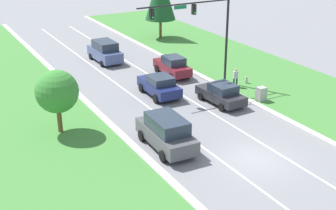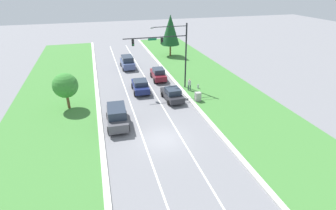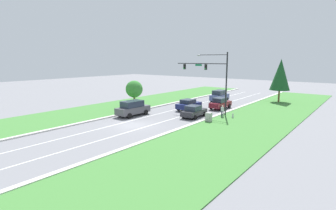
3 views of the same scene
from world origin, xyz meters
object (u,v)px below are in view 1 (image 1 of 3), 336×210
burgundy_sedan (173,66)px  oak_near_left_tree (57,92)px  fire_hydrant (247,80)px  graphite_suv (166,132)px  utility_cabinet (261,94)px  pedestrian (236,77)px  slate_blue_suv (105,51)px  navy_sedan (159,85)px  charcoal_sedan (221,94)px  traffic_signal_mast (205,19)px

burgundy_sedan → oak_near_left_tree: 14.40m
fire_hydrant → graphite_suv: bearing=-149.2°
fire_hydrant → utility_cabinet: bearing=-112.3°
burgundy_sedan → pedestrian: size_ratio=2.68×
burgundy_sedan → slate_blue_suv: slate_blue_suv is taller
navy_sedan → pedestrian: size_ratio=2.70×
charcoal_sedan → utility_cabinet: 3.21m
charcoal_sedan → pedestrian: size_ratio=2.60×
graphite_suv → oak_near_left_tree: (-5.13, 5.47, 1.83)m
burgundy_sedan → pedestrian: burgundy_sedan is taller
graphite_suv → charcoal_sedan: (7.33, 4.46, -0.28)m
traffic_signal_mast → navy_sedan: traffic_signal_mast is taller
fire_hydrant → pedestrian: bearing=-169.3°
burgundy_sedan → navy_sedan: burgundy_sedan is taller
slate_blue_suv → utility_cabinet: size_ratio=3.99×
navy_sedan → fire_hydrant: (7.92, -1.21, -0.54)m
burgundy_sedan → fire_hydrant: size_ratio=6.47×
traffic_signal_mast → burgundy_sedan: size_ratio=1.95×
slate_blue_suv → fire_hydrant: slate_blue_suv is taller
charcoal_sedan → slate_blue_suv: size_ratio=0.93×
utility_cabinet → fire_hydrant: size_ratio=1.69×
charcoal_sedan → oak_near_left_tree: size_ratio=1.00×
oak_near_left_tree → graphite_suv: bearing=-46.8°
graphite_suv → slate_blue_suv: bearing=81.3°
charcoal_sedan → oak_near_left_tree: (-12.46, 1.01, 2.11)m
utility_cabinet → pedestrian: bearing=87.6°
graphite_suv → pedestrian: bearing=35.3°
fire_hydrant → oak_near_left_tree: size_ratio=0.16×
charcoal_sedan → slate_blue_suv: (-3.61, 14.80, 0.24)m
pedestrian → oak_near_left_tree: bearing=18.3°
utility_cabinet → burgundy_sedan: bearing=107.8°
slate_blue_suv → oak_near_left_tree: oak_near_left_tree is taller
utility_cabinet → charcoal_sedan: bearing=158.1°
navy_sedan → burgundy_sedan: bearing=50.7°
burgundy_sedan → oak_near_left_tree: size_ratio=1.03×
fire_hydrant → slate_blue_suv: bearing=123.8°
charcoal_sedan → utility_cabinet: (2.97, -1.19, -0.22)m
fire_hydrant → oak_near_left_tree: 17.28m
fire_hydrant → oak_near_left_tree: (-17.01, -1.61, 2.58)m
oak_near_left_tree → navy_sedan: bearing=17.2°
utility_cabinet → pedestrian: (0.15, 3.55, 0.34)m
traffic_signal_mast → navy_sedan: 6.42m
burgundy_sedan → charcoal_sedan: (-0.09, -7.75, -0.09)m
navy_sedan → graphite_suv: size_ratio=0.89×
navy_sedan → oak_near_left_tree: bearing=-160.6°
navy_sedan → utility_cabinet: (6.35, -5.02, -0.29)m
charcoal_sedan → fire_hydrant: (4.54, 2.62, -0.47)m
burgundy_sedan → navy_sedan: bearing=-129.4°
charcoal_sedan → burgundy_sedan: bearing=86.9°
traffic_signal_mast → oak_near_left_tree: 13.71m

